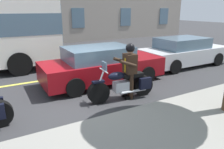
{
  "coord_description": "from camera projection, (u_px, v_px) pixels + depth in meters",
  "views": [
    {
      "loc": [
        2.7,
        6.35,
        2.72
      ],
      "look_at": [
        -0.44,
        0.75,
        0.75
      ],
      "focal_mm": 34.32,
      "sensor_mm": 36.0,
      "label": 1
    }
  ],
  "objects": [
    {
      "name": "motorcycle_main",
      "position": [
        124.0,
        85.0,
        6.67
      ],
      "size": [
        2.22,
        0.7,
        1.26
      ],
      "color": "black",
      "rests_on": "ground_plane"
    },
    {
      "name": "lane_center_stripe",
      "position": [
        71.0,
        76.0,
        9.03
      ],
      "size": [
        60.0,
        0.16,
        0.01
      ],
      "primitive_type": "cube",
      "color": "#E5DB4C",
      "rests_on": "ground_plane"
    },
    {
      "name": "car_silver",
      "position": [
        102.0,
        65.0,
        8.1
      ],
      "size": [
        4.6,
        1.92,
        1.4
      ],
      "color": "maroon",
      "rests_on": "ground_plane"
    },
    {
      "name": "ground_plane",
      "position": [
        90.0,
        92.0,
        7.36
      ],
      "size": [
        80.0,
        80.0,
        0.0
      ],
      "primitive_type": "plane",
      "color": "#333335"
    },
    {
      "name": "car_dark",
      "position": [
        183.0,
        52.0,
        10.56
      ],
      "size": [
        4.6,
        1.92,
        1.4
      ],
      "color": "silver",
      "rests_on": "ground_plane"
    },
    {
      "name": "rider_main",
      "position": [
        129.0,
        66.0,
        6.58
      ],
      "size": [
        0.65,
        0.58,
        1.74
      ],
      "color": "black",
      "rests_on": "ground_plane"
    }
  ]
}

